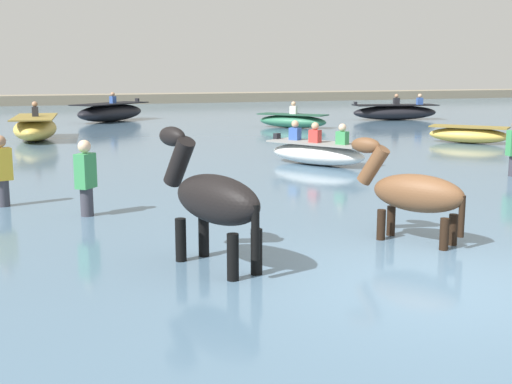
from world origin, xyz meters
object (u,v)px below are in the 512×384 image
Objects in this scene: horse_lead_black at (213,203)px; boat_far_inshore at (35,128)px; boat_near_port at (395,112)px; person_onlooker_right at (2,181)px; person_spectator_far at (86,189)px; horse_trailing_bay at (413,196)px; boat_mid_channel at (111,112)px; boat_far_offshore at (317,152)px; boat_mid_outer at (469,135)px; boat_distant_east at (293,121)px.

boat_far_inshore is at bearing 95.86° from horse_lead_black.
boat_near_port is 1.13× the size of boat_far_inshore.
person_spectator_far is at bearing -44.32° from person_onlooker_right.
boat_near_port is at bearing 59.83° from horse_trailing_bay.
horse_lead_black is 5.08m from person_onlooker_right.
boat_mid_channel is 18.56m from person_onlooker_right.
person_onlooker_right is (-1.25, 1.22, 0.00)m from person_spectator_far.
boat_mid_outer is at bearing 23.67° from boat_far_offshore.
person_onlooker_right reaches higher than boat_mid_outer.
boat_distant_east is 16.46m from person_spectator_far.
horse_lead_black is 0.50× the size of boat_near_port.
person_spectator_far is (-2.83, -19.32, 0.03)m from boat_mid_channel.
person_spectator_far is at bearing -144.87° from boat_far_offshore.
boat_distant_east is at bearing 113.98° from boat_mid_outer.
horse_trailing_bay is 12.89m from boat_mid_outer.
boat_mid_outer is at bearing -53.24° from boat_mid_channel.
boat_far_offshore is (-6.38, -2.80, 0.03)m from boat_mid_outer.
boat_mid_channel is at bearing 65.13° from boat_far_inshore.
horse_lead_black reaches higher than person_onlooker_right.
boat_mid_channel reaches higher than boat_distant_east.
boat_mid_channel is at bearing 126.76° from boat_mid_outer.
horse_trailing_bay is 0.45× the size of boat_near_port.
horse_lead_black reaches higher than person_spectator_far.
person_spectator_far is (-1.13, 3.27, -0.32)m from horse_lead_black.
boat_distant_east is 9.67m from boat_far_inshore.
boat_far_offshore is at bearing -52.62° from boat_far_inshore.
horse_lead_black is 0.53× the size of boat_mid_channel.
boat_mid_outer is 0.87× the size of boat_distant_east.
boat_far_inshore is at bearing 127.38° from boat_far_offshore.
horse_lead_black reaches higher than horse_trailing_bay.
horse_trailing_bay is at bearing -107.15° from boat_distant_east.
boat_mid_channel is (-1.08, 22.37, -0.22)m from horse_trailing_bay.
boat_mid_outer is 0.59× the size of boat_near_port.
person_spectator_far is at bearing -150.56° from boat_mid_outer.
person_onlooker_right is (-13.39, -5.64, 0.17)m from boat_mid_outer.
horse_trailing_bay is 22.40m from boat_mid_channel.
boat_mid_channel is 1.43× the size of boat_far_offshore.
boat_distant_east is (-5.90, -2.28, -0.07)m from boat_near_port.
boat_mid_outer is at bearing 22.83° from person_onlooker_right.
boat_mid_outer is at bearing 42.57° from horse_lead_black.
boat_near_port reaches higher than boat_far_offshore.
horse_trailing_bay is 7.35m from boat_far_offshore.
boat_distant_east is (-3.06, 6.87, 0.01)m from boat_mid_outer.
person_onlooker_right is (-16.24, -14.79, 0.08)m from boat_near_port.
boat_distant_east is 1.65× the size of person_onlooker_right.
horse_lead_black is 18.77m from boat_distant_east.
horse_lead_black is 8.68m from boat_far_offshore.
boat_far_inshore reaches higher than boat_distant_east.
boat_far_offshore is 7.05m from person_spectator_far.
boat_near_port is at bearing 54.27° from horse_lead_black.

